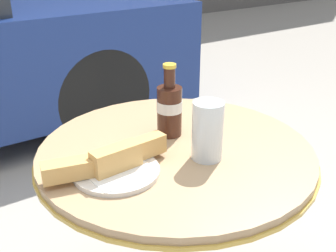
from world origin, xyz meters
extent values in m
cylinder|color=gold|center=(0.00, 0.00, 0.36)|extent=(0.07, 0.07, 0.69)
cylinder|color=gold|center=(0.00, 0.00, 0.70)|extent=(0.76, 0.76, 0.01)
cylinder|color=tan|center=(0.00, 0.00, 0.72)|extent=(0.74, 0.74, 0.02)
cylinder|color=#3D1E14|center=(0.03, 0.08, 0.80)|extent=(0.07, 0.07, 0.14)
cylinder|color=silver|center=(0.03, 0.08, 0.81)|extent=(0.07, 0.07, 0.03)
cylinder|color=#3D1E14|center=(0.03, 0.08, 0.90)|extent=(0.03, 0.03, 0.06)
cylinder|color=gold|center=(0.03, 0.08, 0.93)|extent=(0.04, 0.04, 0.01)
cylinder|color=#C68923|center=(0.03, -0.09, 0.79)|extent=(0.07, 0.07, 0.12)
cylinder|color=silver|center=(0.03, -0.09, 0.80)|extent=(0.08, 0.08, 0.15)
cylinder|color=silver|center=(-0.20, -0.03, 0.73)|extent=(0.21, 0.21, 0.01)
cube|color=white|center=(-0.20, -0.03, 0.74)|extent=(0.16, 0.16, 0.00)
cube|color=tan|center=(-0.29, -0.01, 0.76)|extent=(0.15, 0.08, 0.04)
cube|color=tan|center=(-0.20, -0.03, 0.77)|extent=(0.13, 0.05, 0.06)
cube|color=tan|center=(-0.11, -0.01, 0.76)|extent=(0.13, 0.05, 0.05)
cylinder|color=black|center=(0.47, 3.12, 0.31)|extent=(0.63, 0.22, 0.63)
cylinder|color=black|center=(0.47, 1.52, 0.31)|extent=(0.63, 0.22, 0.63)
camera|label=1|loc=(-0.58, -0.82, 1.25)|focal=45.00mm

